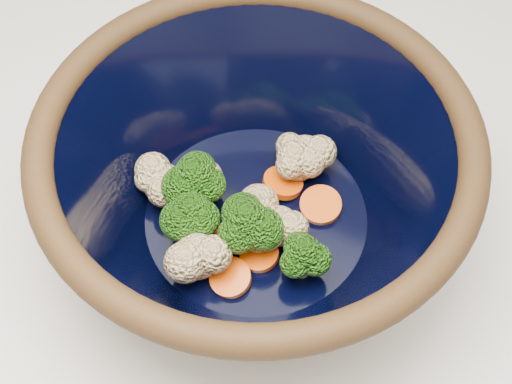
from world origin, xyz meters
TOP-DOWN VIEW (x-y plane):
  - mixing_bowl at (-0.06, 0.07)m, footprint 0.39×0.39m
  - vegetable_pile at (-0.07, 0.05)m, footprint 0.16×0.15m

SIDE VIEW (x-z plane):
  - vegetable_pile at x=-0.07m, z-range 0.93..0.98m
  - mixing_bowl at x=-0.06m, z-range 0.91..1.04m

